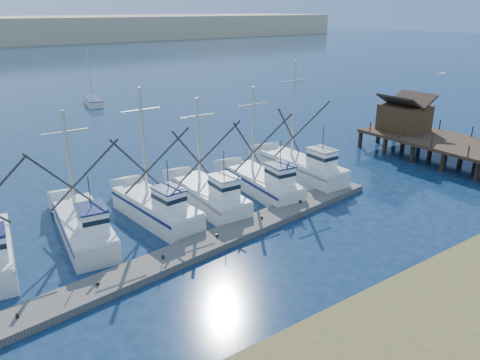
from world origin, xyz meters
TOP-DOWN VIEW (x-y plane):
  - ground at (0.00, 0.00)m, footprint 500.00×500.00m
  - floating_dock at (-7.51, 5.24)m, footprint 32.80×6.31m
  - timber_pier at (21.50, 8.46)m, footprint 7.00×20.00m
  - trawler_fleet at (-7.06, 10.43)m, footprint 31.64×8.72m
  - sailboat_near at (3.13, 53.83)m, footprint 3.15×6.88m
  - flying_gull at (16.53, 5.62)m, footprint 1.20×0.22m

SIDE VIEW (x-z plane):
  - ground at x=0.00m, z-range 0.00..0.00m
  - floating_dock at x=-7.51m, z-range 0.00..0.44m
  - sailboat_near at x=3.13m, z-range -3.56..4.54m
  - trawler_fleet at x=-7.06m, z-range -3.96..5.89m
  - timber_pier at x=21.50m, z-range -1.43..6.57m
  - flying_gull at x=16.53m, z-range 8.67..8.89m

